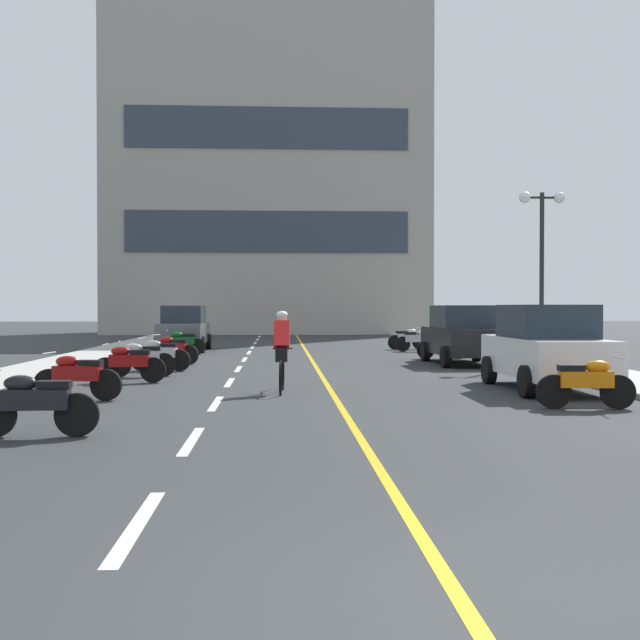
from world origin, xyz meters
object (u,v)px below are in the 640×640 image
motorcycle_9 (182,342)px  motorcycle_6 (160,354)px  parked_car_near (546,347)px  motorcycle_2 (586,382)px  motorcycle_3 (77,376)px  motorcycle_5 (141,358)px  parked_car_far (184,328)px  motorcycle_7 (172,349)px  motorcycle_10 (417,340)px  parked_car_mid (462,335)px  cyclist_rider (282,350)px  motorcycle_4 (129,363)px  motorcycle_8 (442,345)px  motorcycle_1 (34,403)px  motorcycle_11 (407,338)px  street_lamp_mid (542,237)px

motorcycle_9 → motorcycle_6: bearing=-87.6°
parked_car_near → motorcycle_2: 3.15m
motorcycle_3 → motorcycle_5: bearing=86.2°
parked_car_near → motorcycle_3: parked_car_near is taller
parked_car_far → motorcycle_5: 11.70m
motorcycle_7 → motorcycle_10: bearing=36.1°
parked_car_mid → motorcycle_5: (-9.15, -3.90, -0.44)m
motorcycle_7 → motorcycle_9: (-0.29, 4.83, 0.00)m
motorcycle_5 → motorcycle_3: bearing=-93.8°
motorcycle_3 → cyclist_rider: cyclist_rider is taller
cyclist_rider → motorcycle_7: bearing=112.4°
motorcycle_4 → motorcycle_8: bearing=41.5°
motorcycle_7 → motorcycle_8: size_ratio=0.98×
motorcycle_1 → motorcycle_5: bearing=91.0°
motorcycle_8 → motorcycle_11: 5.92m
motorcycle_11 → street_lamp_mid: bearing=-71.2°
parked_car_mid → motorcycle_2: parked_car_mid is taller
motorcycle_3 → cyclist_rider: bearing=17.7°
street_lamp_mid → parked_car_near: street_lamp_mid is taller
motorcycle_7 → motorcycle_8: 9.09m
motorcycle_3 → motorcycle_6: size_ratio=1.01×
parked_car_far → motorcycle_10: size_ratio=2.47×
motorcycle_4 → motorcycle_11: same height
motorcycle_9 → motorcycle_2: bearing=-60.8°
parked_car_mid → motorcycle_7: (-8.96, 0.47, -0.44)m
motorcycle_4 → cyclist_rider: (3.56, -2.18, 0.41)m
parked_car_near → motorcycle_8: 10.07m
motorcycle_3 → motorcycle_1: bearing=-83.2°
motorcycle_6 → parked_car_near: bearing=-31.2°
motorcycle_3 → motorcycle_5: size_ratio=1.00×
motorcycle_2 → motorcycle_10: (0.14, 17.49, 0.00)m
parked_car_far → motorcycle_9: (0.22, -2.49, -0.44)m
motorcycle_7 → cyclist_rider: bearing=-67.6°
motorcycle_5 → motorcycle_11: same height
parked_car_far → motorcycle_1: 20.92m
street_lamp_mid → motorcycle_10: 8.05m
parked_car_near → motorcycle_9: 15.85m
motorcycle_8 → motorcycle_10: bearing=91.2°
parked_car_mid → motorcycle_2: (-0.33, -10.64, -0.44)m
motorcycle_4 → motorcycle_9: bearing=90.5°
motorcycle_4 → street_lamp_mid: bearing=25.6°
motorcycle_3 → motorcycle_6: 6.83m
motorcycle_9 → motorcycle_10: bearing=9.7°
street_lamp_mid → motorcycle_8: 4.98m
motorcycle_1 → motorcycle_4: 7.63m
parked_car_far → parked_car_mid: bearing=-39.4°
parked_car_far → motorcycle_1: bearing=-88.6°
parked_car_near → motorcycle_1: parked_car_near is taller
motorcycle_7 → motorcycle_4: bearing=-91.9°
motorcycle_1 → motorcycle_11: size_ratio=1.02×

